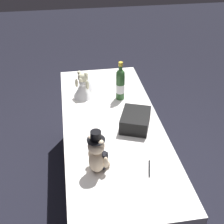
% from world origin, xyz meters
% --- Properties ---
extents(ground_plane, '(12.00, 12.00, 0.00)m').
position_xyz_m(ground_plane, '(0.00, 0.00, 0.00)').
color(ground_plane, black).
extents(reception_table, '(1.83, 0.74, 0.78)m').
position_xyz_m(reception_table, '(0.00, 0.00, 0.39)').
color(reception_table, white).
rests_on(reception_table, ground_plane).
extents(teddy_bear_groom, '(0.14, 0.14, 0.30)m').
position_xyz_m(teddy_bear_groom, '(-0.47, 0.16, 0.91)').
color(teddy_bear_groom, beige).
rests_on(teddy_bear_groom, reception_table).
extents(teddy_bear_bride, '(0.23, 0.22, 0.23)m').
position_xyz_m(teddy_bear_bride, '(0.44, 0.17, 0.88)').
color(teddy_bear_bride, white).
rests_on(teddy_bear_bride, reception_table).
extents(champagne_bottle, '(0.07, 0.07, 0.34)m').
position_xyz_m(champagne_bottle, '(0.34, -0.12, 0.92)').
color(champagne_bottle, '#2A5427').
rests_on(champagne_bottle, reception_table).
extents(signing_pen, '(0.15, 0.05, 0.01)m').
position_xyz_m(signing_pen, '(-0.52, -0.15, 0.79)').
color(signing_pen, black).
rests_on(signing_pen, reception_table).
extents(gift_case_black, '(0.31, 0.28, 0.11)m').
position_xyz_m(gift_case_black, '(-0.07, -0.16, 0.84)').
color(gift_case_black, black).
rests_on(gift_case_black, reception_table).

